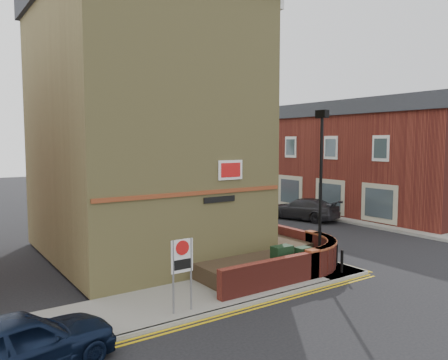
% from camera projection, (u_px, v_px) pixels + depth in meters
% --- Properties ---
extents(ground, '(120.00, 120.00, 0.00)m').
position_uv_depth(ground, '(313.00, 288.00, 15.51)').
color(ground, black).
rests_on(ground, ground).
extents(pavement_corner, '(13.00, 3.00, 0.12)m').
position_uv_depth(pavement_corner, '(207.00, 294.00, 14.76)').
color(pavement_corner, gray).
rests_on(pavement_corner, ground).
extents(pavement_main, '(2.00, 32.00, 0.12)m').
position_uv_depth(pavement_main, '(162.00, 217.00, 29.77)').
color(pavement_main, gray).
rests_on(pavement_main, ground).
extents(pavement_far, '(4.00, 40.00, 0.12)m').
position_uv_depth(pavement_far, '(309.00, 209.00, 33.51)').
color(pavement_far, gray).
rests_on(pavement_far, ground).
extents(kerb_side, '(13.00, 0.15, 0.12)m').
position_uv_depth(kerb_side, '(233.00, 308.00, 13.53)').
color(kerb_side, gray).
rests_on(kerb_side, ground).
extents(kerb_main_near, '(0.15, 32.00, 0.12)m').
position_uv_depth(kerb_main_near, '(175.00, 216.00, 30.34)').
color(kerb_main_near, gray).
rests_on(kerb_main_near, ground).
extents(kerb_main_far, '(0.15, 40.00, 0.12)m').
position_uv_depth(kerb_main_far, '(289.00, 211.00, 32.39)').
color(kerb_main_far, gray).
rests_on(kerb_main_far, ground).
extents(yellow_lines_side, '(13.00, 0.28, 0.01)m').
position_uv_depth(yellow_lines_side, '(238.00, 312.00, 13.33)').
color(yellow_lines_side, gold).
rests_on(yellow_lines_side, ground).
extents(yellow_lines_main, '(0.28, 32.00, 0.01)m').
position_uv_depth(yellow_lines_main, '(178.00, 216.00, 30.48)').
color(yellow_lines_main, gold).
rests_on(yellow_lines_main, ground).
extents(corner_building, '(8.95, 10.40, 13.60)m').
position_uv_depth(corner_building, '(143.00, 119.00, 19.94)').
color(corner_building, tan).
rests_on(corner_building, ground).
extents(garden_wall, '(6.80, 6.00, 1.20)m').
position_uv_depth(garden_wall, '(267.00, 271.00, 17.57)').
color(garden_wall, maroon).
rests_on(garden_wall, ground).
extents(lamppost, '(0.25, 0.50, 6.30)m').
position_uv_depth(lamppost, '(321.00, 189.00, 17.11)').
color(lamppost, black).
rests_on(lamppost, pavement_corner).
extents(utility_cabinet_large, '(0.80, 0.45, 1.20)m').
position_uv_depth(utility_cabinet_large, '(282.00, 262.00, 16.35)').
color(utility_cabinet_large, black).
rests_on(utility_cabinet_large, pavement_corner).
extents(utility_cabinet_small, '(0.55, 0.40, 1.10)m').
position_uv_depth(utility_cabinet_small, '(303.00, 261.00, 16.56)').
color(utility_cabinet_small, black).
rests_on(utility_cabinet_small, pavement_corner).
extents(bollard_near, '(0.11, 0.11, 0.90)m').
position_uv_depth(bollard_near, '(342.00, 261.00, 16.92)').
color(bollard_near, black).
rests_on(bollard_near, pavement_corner).
extents(bollard_far, '(0.11, 0.11, 0.90)m').
position_uv_depth(bollard_far, '(336.00, 255.00, 17.91)').
color(bollard_far, black).
rests_on(bollard_far, pavement_corner).
extents(zone_sign, '(0.72, 0.07, 2.20)m').
position_uv_depth(zone_sign, '(182.00, 262.00, 12.96)').
color(zone_sign, slate).
rests_on(zone_sign, pavement_corner).
extents(far_terrace, '(5.40, 30.40, 8.00)m').
position_uv_depth(far_terrace, '(288.00, 155.00, 37.30)').
color(far_terrace, maroon).
rests_on(far_terrace, ground).
extents(far_terrace_cream, '(5.40, 12.40, 8.00)m').
position_uv_depth(far_terrace_cream, '(173.00, 151.00, 54.54)').
color(far_terrace_cream, '#B8AF98').
rests_on(far_terrace_cream, ground).
extents(tree_near, '(3.64, 3.65, 6.70)m').
position_uv_depth(tree_near, '(175.00, 150.00, 27.76)').
color(tree_near, '#382B1E').
rests_on(tree_near, pavement_main).
extents(tree_mid, '(4.03, 4.03, 7.42)m').
position_uv_depth(tree_mid, '(126.00, 142.00, 34.29)').
color(tree_mid, '#382B1E').
rests_on(tree_mid, pavement_main).
extents(tree_far, '(3.81, 3.81, 7.00)m').
position_uv_depth(tree_far, '(94.00, 145.00, 40.88)').
color(tree_far, '#382B1E').
rests_on(tree_far, pavement_main).
extents(traffic_light_assembly, '(0.20, 0.16, 4.20)m').
position_uv_depth(traffic_light_assembly, '(118.00, 170.00, 37.15)').
color(traffic_light_assembly, black).
rests_on(traffic_light_assembly, pavement_main).
extents(navy_hatchback, '(4.62, 2.64, 1.48)m').
position_uv_depth(navy_hatchback, '(17.00, 345.00, 9.57)').
color(navy_hatchback, black).
rests_on(navy_hatchback, ground).
extents(silver_car_near, '(2.65, 4.88, 1.52)m').
position_uv_depth(silver_car_near, '(201.00, 207.00, 29.92)').
color(silver_car_near, '#A9ABB0').
rests_on(silver_car_near, ground).
extents(red_car_main, '(2.56, 4.89, 1.32)m').
position_uv_depth(red_car_main, '(146.00, 198.00, 35.65)').
color(red_car_main, maroon).
rests_on(red_car_main, ground).
extents(grey_car_far, '(3.27, 5.31, 1.44)m').
position_uv_depth(grey_car_far, '(303.00, 209.00, 29.23)').
color(grey_car_far, '#2A292E').
rests_on(grey_car_far, ground).
extents(silver_car_far, '(1.70, 4.09, 1.39)m').
position_uv_depth(silver_car_far, '(236.00, 196.00, 36.65)').
color(silver_car_far, '#A1A4A8').
rests_on(silver_car_far, ground).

